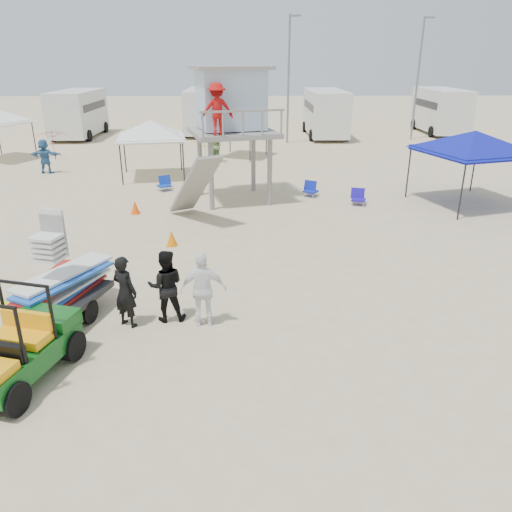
{
  "coord_description": "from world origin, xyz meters",
  "views": [
    {
      "loc": [
        0.34,
        -7.61,
        5.57
      ],
      "look_at": [
        0.5,
        3.0,
        1.3
      ],
      "focal_mm": 35.0,
      "sensor_mm": 36.0,
      "label": 1
    }
  ],
  "objects_px": {
    "utility_cart": "(14,342)",
    "man_left": "(125,292)",
    "surf_trailer": "(59,282)",
    "lifeguard_tower": "(230,105)",
    "canopy_blue": "(475,134)"
  },
  "relations": [
    {
      "from": "utility_cart",
      "to": "lifeguard_tower",
      "type": "distance_m",
      "value": 13.36
    },
    {
      "from": "canopy_blue",
      "to": "surf_trailer",
      "type": "bearing_deg",
      "value": -144.35
    },
    {
      "from": "utility_cart",
      "to": "surf_trailer",
      "type": "relative_size",
      "value": 0.92
    },
    {
      "from": "utility_cart",
      "to": "man_left",
      "type": "relative_size",
      "value": 1.55
    },
    {
      "from": "utility_cart",
      "to": "man_left",
      "type": "height_order",
      "value": "utility_cart"
    },
    {
      "from": "lifeguard_tower",
      "to": "surf_trailer",
      "type": "bearing_deg",
      "value": -108.99
    },
    {
      "from": "surf_trailer",
      "to": "man_left",
      "type": "bearing_deg",
      "value": -11.17
    },
    {
      "from": "man_left",
      "to": "lifeguard_tower",
      "type": "height_order",
      "value": "lifeguard_tower"
    },
    {
      "from": "man_left",
      "to": "lifeguard_tower",
      "type": "relative_size",
      "value": 0.32
    },
    {
      "from": "utility_cart",
      "to": "man_left",
      "type": "distance_m",
      "value": 2.54
    },
    {
      "from": "man_left",
      "to": "canopy_blue",
      "type": "bearing_deg",
      "value": -111.0
    },
    {
      "from": "utility_cart",
      "to": "lifeguard_tower",
      "type": "xyz_separation_m",
      "value": [
        3.52,
        12.55,
        2.97
      ]
    },
    {
      "from": "man_left",
      "to": "lifeguard_tower",
      "type": "distance_m",
      "value": 11.11
    },
    {
      "from": "lifeguard_tower",
      "to": "canopy_blue",
      "type": "bearing_deg",
      "value": -5.67
    },
    {
      "from": "surf_trailer",
      "to": "man_left",
      "type": "xyz_separation_m",
      "value": [
        1.52,
        -0.3,
        -0.1
      ]
    }
  ]
}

